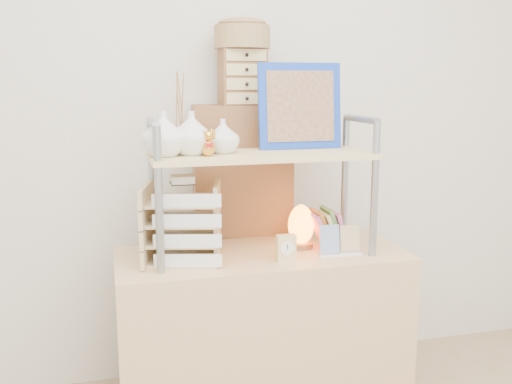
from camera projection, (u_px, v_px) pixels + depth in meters
desk at (262, 337)px, 2.45m from camera, size 1.20×0.50×0.75m
cabinet at (242, 246)px, 2.75m from camera, size 0.47×0.28×1.35m
hutch at (236, 147)px, 2.28m from camera, size 0.93×0.34×0.78m
letter_tray at (183, 227)px, 2.26m from camera, size 0.34×0.33×0.34m
salt_lamp at (301, 226)px, 2.44m from camera, size 0.12×0.12×0.19m
desk_clock at (286, 248)px, 2.26m from camera, size 0.08×0.04×0.11m
postcard_stand at (339, 246)px, 2.35m from camera, size 0.18×0.06×0.13m
drawer_chest at (243, 77)px, 2.57m from camera, size 0.20×0.16×0.25m
woven_basket at (242, 37)px, 2.54m from camera, size 0.25×0.25×0.10m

